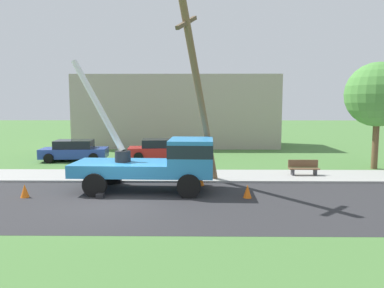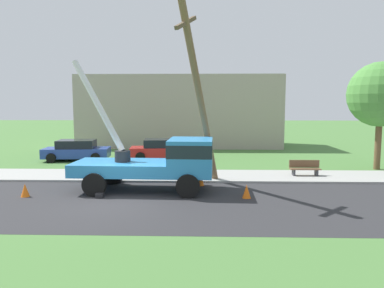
% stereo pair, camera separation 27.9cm
% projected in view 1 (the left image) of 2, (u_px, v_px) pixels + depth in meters
% --- Properties ---
extents(ground_plane, '(120.00, 120.00, 0.00)m').
position_uv_depth(ground_plane, '(153.00, 158.00, 26.30)').
color(ground_plane, '#477538').
extents(road_asphalt, '(80.00, 7.30, 0.01)m').
position_uv_depth(road_asphalt, '(117.00, 203.00, 14.37)').
color(road_asphalt, '#2B2B2D').
rests_on(road_asphalt, ground).
extents(sidewalk_strip, '(80.00, 3.11, 0.10)m').
position_uv_depth(sidewalk_strip, '(138.00, 176.00, 19.54)').
color(sidewalk_strip, '#9E9E99').
rests_on(sidewalk_strip, ground).
extents(utility_truck, '(6.76, 3.21, 5.98)m').
position_uv_depth(utility_truck, '(162.00, 160.00, 16.22)').
color(utility_truck, '#2D84C6').
rests_on(utility_truck, ground).
extents(leaning_utility_pole, '(2.02, 3.92, 8.35)m').
position_uv_depth(leaning_utility_pole, '(200.00, 96.00, 16.50)').
color(leaning_utility_pole, brown).
rests_on(leaning_utility_pole, ground).
extents(traffic_cone_ahead, '(0.36, 0.36, 0.56)m').
position_uv_depth(traffic_cone_ahead, '(247.00, 191.00, 15.08)').
color(traffic_cone_ahead, orange).
rests_on(traffic_cone_ahead, ground).
extents(traffic_cone_behind, '(0.36, 0.36, 0.56)m').
position_uv_depth(traffic_cone_behind, '(25.00, 191.00, 15.15)').
color(traffic_cone_behind, orange).
rests_on(traffic_cone_behind, ground).
extents(traffic_cone_curbside, '(0.36, 0.36, 0.56)m').
position_uv_depth(traffic_cone_curbside, '(201.00, 180.00, 17.35)').
color(traffic_cone_curbside, orange).
rests_on(traffic_cone_curbside, ground).
extents(parked_sedan_blue, '(4.54, 2.27, 1.42)m').
position_uv_depth(parked_sedan_blue, '(74.00, 150.00, 24.86)').
color(parked_sedan_blue, '#263F99').
rests_on(parked_sedan_blue, ground).
extents(parked_sedan_red, '(4.54, 2.27, 1.42)m').
position_uv_depth(parked_sedan_red, '(160.00, 149.00, 25.50)').
color(parked_sedan_red, '#B21E1E').
rests_on(parked_sedan_red, ground).
extents(park_bench, '(1.60, 0.45, 0.90)m').
position_uv_depth(park_bench, '(304.00, 168.00, 19.45)').
color(park_bench, brown).
rests_on(park_bench, ground).
extents(roadside_tree_near, '(3.80, 3.80, 6.35)m').
position_uv_depth(roadside_tree_near, '(378.00, 95.00, 21.38)').
color(roadside_tree_near, brown).
rests_on(roadside_tree_near, ground).
extents(lowrise_building_backdrop, '(18.00, 6.00, 6.40)m').
position_uv_depth(lowrise_building_backdrop, '(177.00, 111.00, 33.72)').
color(lowrise_building_backdrop, '#A5998C').
rests_on(lowrise_building_backdrop, ground).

